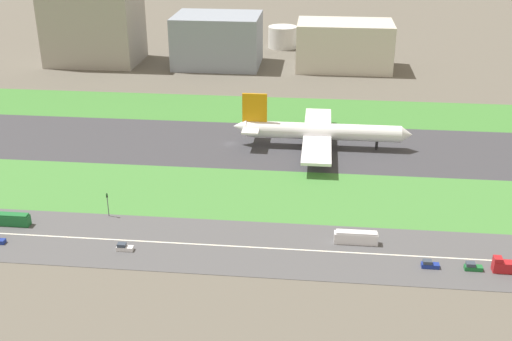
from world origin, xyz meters
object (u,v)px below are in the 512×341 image
(truck_0, at_px, (509,266))
(fuel_tank_west, at_px, (235,36))
(car_2, at_px, (429,264))
(airliner, at_px, (318,131))
(traffic_light, at_px, (108,203))
(terminal_building, at_px, (93,15))
(fuel_tank_east, at_px, (328,36))
(bus_1, at_px, (10,219))
(hangar_building, at_px, (218,40))
(car_1, at_px, (473,267))
(fuel_tank_centre, at_px, (283,37))
(office_tower, at_px, (344,45))
(car_5, at_px, (124,247))
(bus_0, at_px, (356,238))

(truck_0, relative_size, fuel_tank_west, 0.46)
(car_2, distance_m, fuel_tank_west, 250.72)
(airliner, relative_size, traffic_light, 9.03)
(airliner, xyz_separation_m, traffic_light, (-59.43, -60.01, -1.94))
(terminal_building, xyz_separation_m, fuel_tank_east, (125.80, 45.00, -17.82))
(bus_1, xyz_separation_m, hangar_building, (30.12, 182.00, 11.61))
(car_1, relative_size, fuel_tank_centre, 0.26)
(airliner, bearing_deg, bus_1, -141.50)
(airliner, bearing_deg, office_tower, 84.19)
(fuel_tank_west, bearing_deg, office_tower, -35.03)
(traffic_light, relative_size, fuel_tank_centre, 0.42)
(truck_0, bearing_deg, office_tower, -79.21)
(bus_1, bearing_deg, truck_0, -4.28)
(car_2, bearing_deg, car_5, 0.00)
(car_5, xyz_separation_m, fuel_tank_centre, (25.76, 237.00, 5.36))
(airliner, xyz_separation_m, car_5, (-49.41, -78.00, -5.31))
(car_5, bearing_deg, traffic_light, -60.90)
(truck_0, xyz_separation_m, car_2, (-19.17, 0.00, -0.75))
(bus_0, bearing_deg, bus_1, 180.00)
(fuel_tank_west, bearing_deg, airliner, -71.69)
(truck_0, relative_size, bus_0, 0.72)
(fuel_tank_east, bearing_deg, office_tower, -79.20)
(hangar_building, bearing_deg, bus_0, -69.91)
(car_1, relative_size, traffic_light, 0.61)
(traffic_light, bearing_deg, bus_0, -6.46)
(car_1, distance_m, fuel_tank_west, 254.35)
(terminal_building, bearing_deg, car_1, -49.78)
(hangar_building, bearing_deg, fuel_tank_centre, 54.81)
(car_5, relative_size, office_tower, 0.09)
(car_2, distance_m, traffic_light, 90.34)
(bus_0, distance_m, terminal_building, 227.19)
(car_5, xyz_separation_m, bus_0, (60.58, 10.00, 0.90))
(bus_1, bearing_deg, office_tower, 61.92)
(traffic_light, bearing_deg, fuel_tank_centre, 80.72)
(bus_1, bearing_deg, car_2, -4.99)
(airliner, relative_size, terminal_building, 1.29)
(car_1, relative_size, terminal_building, 0.09)
(airliner, distance_m, bus_0, 69.05)
(hangar_building, bearing_deg, terminal_building, 180.00)
(hangar_building, bearing_deg, traffic_light, -91.33)
(bus_0, bearing_deg, fuel_tank_west, 105.69)
(truck_0, distance_m, bus_1, 134.08)
(car_5, xyz_separation_m, car_2, (78.45, 0.00, 0.00))
(car_2, xyz_separation_m, fuel_tank_east, (-26.01, 237.00, 6.54))
(bus_1, relative_size, office_tower, 0.24)
(bus_1, xyz_separation_m, car_5, (36.09, -10.00, -0.90))
(car_2, height_order, hangar_building, hangar_building)
(fuel_tank_east, bearing_deg, traffic_light, -105.92)
(airliner, height_order, car_5, airliner)
(bus_0, height_order, traffic_light, traffic_light)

